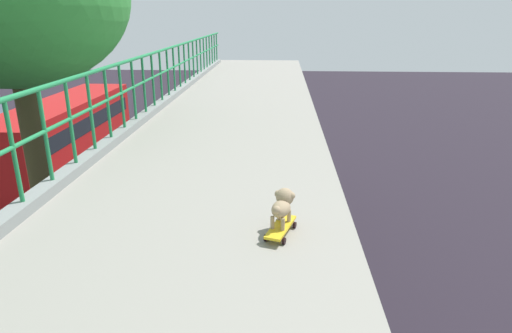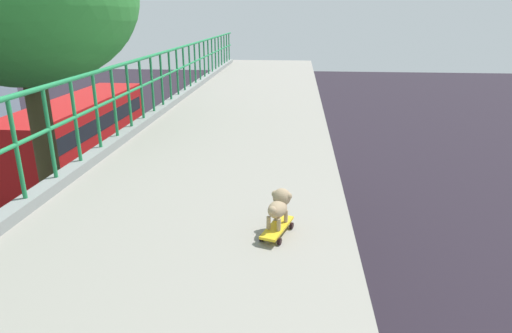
% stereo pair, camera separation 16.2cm
% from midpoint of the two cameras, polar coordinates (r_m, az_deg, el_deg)
% --- Properties ---
extents(car_green_fifth, '(1.92, 4.06, 1.51)m').
position_cam_midpoint_polar(car_green_fifth, '(12.40, -29.60, -16.13)').
color(car_green_fifth, '#1B703E').
rests_on(car_green_fifth, ground).
extents(city_bus, '(2.71, 11.13, 3.45)m').
position_cam_midpoint_polar(city_bus, '(23.16, -21.55, 4.21)').
color(city_bus, '#B21414').
rests_on(city_bus, ground).
extents(roadside_tree_mid, '(3.72, 3.72, 9.15)m').
position_cam_midpoint_polar(roadside_tree_mid, '(8.47, -27.40, 18.41)').
color(roadside_tree_mid, '#494125').
rests_on(roadside_tree_mid, ground).
extents(toy_skateboard, '(0.30, 0.52, 0.09)m').
position_cam_midpoint_polar(toy_skateboard, '(4.03, 3.89, -7.90)').
color(toy_skateboard, gold).
rests_on(toy_skateboard, overpass_deck).
extents(small_dog, '(0.24, 0.38, 0.31)m').
position_cam_midpoint_polar(small_dog, '(4.00, 4.17, -4.85)').
color(small_dog, tan).
rests_on(small_dog, toy_skateboard).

